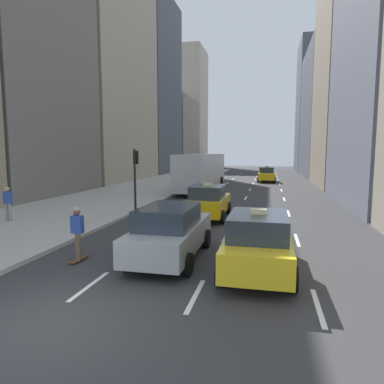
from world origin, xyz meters
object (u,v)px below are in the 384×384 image
Objects in this scene: taxi_lead at (267,174)px; city_bus at (202,171)px; taxi_third at (208,201)px; pedestrian_mid_block at (8,202)px; traffic_light_pole at (135,171)px; skateboarder at (77,231)px; sedan_black_near at (170,232)px; taxi_second at (258,242)px.

city_bus reaches higher than taxi_lead.
taxi_lead is 23.19m from taxi_third.
pedestrian_mid_block is 6.31m from traffic_light_pole.
traffic_light_pole is at bearing 33.84° from pedestrian_mid_block.
city_bus is 12.86m from traffic_light_pole.
pedestrian_mid_block reaches higher than skateboarder.
city_bus is at bearing 98.14° from sedan_black_near.
taxi_second is 21.08m from city_bus.
taxi_lead is 2.67× the size of pedestrian_mid_block.
city_bus is at bearing 84.92° from traffic_light_pole.
traffic_light_pole is (-6.75, -23.21, 1.53)m from taxi_lead.
sedan_black_near is 8.06m from traffic_light_pole.
pedestrian_mid_block is at bearing 145.48° from skateboarder.
city_bus is at bearing 90.07° from skateboarder.
skateboarder is at bearing -34.52° from pedestrian_mid_block.
city_bus is 17.41m from pedestrian_mid_block.
traffic_light_pole is at bearing -177.16° from taxi_third.
skateboarder is (-5.59, -30.97, 0.08)m from taxi_lead.
pedestrian_mid_block is at bearing -111.08° from city_bus.
sedan_black_near is (-2.80, 0.65, 0.01)m from taxi_second.
skateboarder is at bearing -177.47° from taxi_second.
taxi_third reaches higher than pedestrian_mid_block.
pedestrian_mid_block is (-6.26, -16.23, -0.72)m from city_bus.
city_bus is 3.22× the size of traffic_light_pole.
pedestrian_mid_block is 0.46× the size of traffic_light_pole.
taxi_second is at bearing -48.04° from traffic_light_pole.
city_bus is 6.65× the size of skateboarder.
taxi_second is (0.00, -30.72, 0.00)m from taxi_lead.
skateboarder is 0.48× the size of traffic_light_pole.
pedestrian_mid_block is at bearing 161.06° from taxi_second.
taxi_lead is at bearing 65.99° from pedestrian_mid_block.
sedan_black_near is at bearing -95.32° from taxi_lead.
sedan_black_near is (-0.00, -7.05, 0.01)m from taxi_third.
taxi_second reaches higher than skateboarder.
city_bus is (-5.61, -10.42, 0.91)m from taxi_lead.
taxi_third reaches higher than skateboarder.
taxi_third is 7.05m from sedan_black_near.
taxi_lead and taxi_second have the same top height.
taxi_second is 2.52× the size of skateboarder.
traffic_light_pole is (-3.95, 6.86, 1.52)m from sedan_black_near.
taxi_lead reaches higher than pedestrian_mid_block.
taxi_second is 2.67× the size of pedestrian_mid_block.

